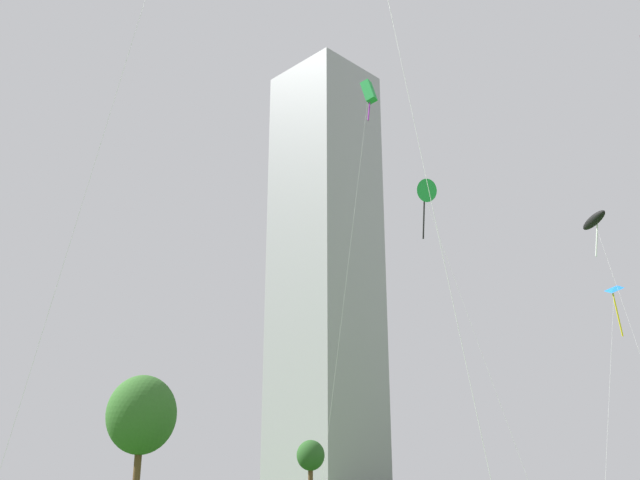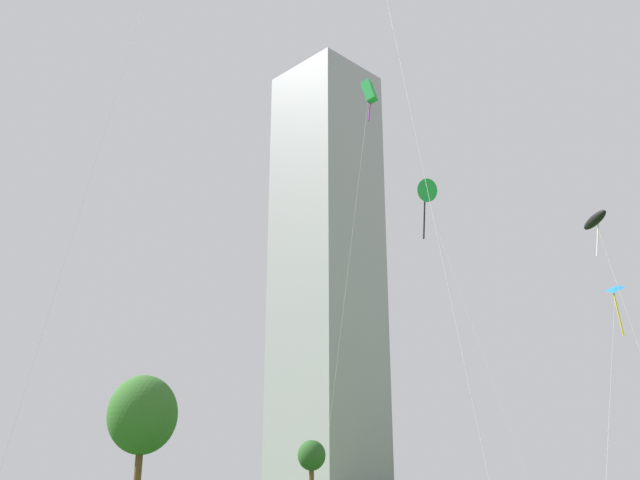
# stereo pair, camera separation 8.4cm
# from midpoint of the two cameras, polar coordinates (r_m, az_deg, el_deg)

# --- Properties ---
(kite_flying_1) EXTENTS (4.86, 7.10, 19.81)m
(kite_flying_1) POSITION_cam_midpoint_polar(r_m,az_deg,el_deg) (52.53, 21.65, 1.49)
(kite_flying_1) COLOR silver
(kite_flying_1) RESTS_ON ground
(kite_flying_2) EXTENTS (3.40, 2.52, 28.80)m
(kite_flying_2) POSITION_cam_midpoint_polar(r_m,az_deg,el_deg) (50.18, 4.10, 11.92)
(kite_flying_2) COLOR silver
(kite_flying_2) RESTS_ON ground
(kite_flying_6) EXTENTS (1.86, 8.29, 14.43)m
(kite_flying_6) POSITION_cam_midpoint_polar(r_m,az_deg,el_deg) (50.27, 23.11, -4.25)
(kite_flying_6) COLOR silver
(kite_flying_6) RESTS_ON ground
(kite_flying_7) EXTENTS (6.52, 2.01, 20.10)m
(kite_flying_7) POSITION_cam_midpoint_polar(r_m,az_deg,el_deg) (44.40, 8.49, 3.96)
(kite_flying_7) COLOR silver
(kite_flying_7) RESTS_ON ground
(park_tree_0) EXTENTS (5.35, 5.35, 9.80)m
(park_tree_0) POSITION_cam_midpoint_polar(r_m,az_deg,el_deg) (56.75, -14.29, -13.73)
(park_tree_0) COLOR brown
(park_tree_0) RESTS_ON ground
(park_tree_1) EXTENTS (2.28, 2.28, 5.16)m
(park_tree_1) POSITION_cam_midpoint_polar(r_m,az_deg,el_deg) (59.08, -0.65, -17.31)
(park_tree_1) COLOR brown
(park_tree_1) RESTS_ON ground
(distant_highrise_1) EXTENTS (22.90, 22.44, 93.19)m
(distant_highrise_1) POSITION_cam_midpoint_polar(r_m,az_deg,el_deg) (151.32, 0.59, -2.05)
(distant_highrise_1) COLOR #939399
(distant_highrise_1) RESTS_ON ground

